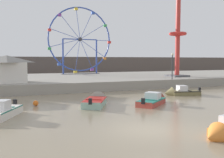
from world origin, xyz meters
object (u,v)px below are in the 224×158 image
Objects in this scene: carnival_booth_white_ticket at (7,68)px; motorboat_olive_wood at (179,92)px; motorboat_faded_red at (154,100)px; drop_tower_red_tower at (178,40)px; motorboat_seafoam at (96,101)px; mooring_buoy_orange at (36,103)px; ferris_wheel_blue_frame at (80,40)px; promenade_lamp_near at (172,62)px.

motorboat_olive_wood is at bearing -30.29° from carnival_booth_white_ticket.
drop_tower_red_tower is at bearing 9.26° from motorboat_faded_red.
mooring_buoy_orange is (-4.70, 1.14, -0.07)m from motorboat_seafoam.
mooring_buoy_orange is at bearing 125.29° from motorboat_faded_red.
carnival_booth_white_ticket is (-6.82, 11.04, 2.42)m from motorboat_seafoam.
motorboat_faded_red is 0.32× the size of drop_tower_red_tower.
motorboat_olive_wood is at bearing -4.70° from motorboat_faded_red.
motorboat_seafoam is 0.36× the size of ferris_wheel_blue_frame.
motorboat_faded_red is 6.24m from motorboat_olive_wood.
drop_tower_red_tower is 28.98× the size of mooring_buoy_orange.
drop_tower_red_tower is 24.51m from carnival_booth_white_ticket.
drop_tower_red_tower is 3.70× the size of promenade_lamp_near.
motorboat_olive_wood is 0.87× the size of carnival_booth_white_ticket.
carnival_booth_white_ticket is 10.40× the size of mooring_buoy_orange.
motorboat_faded_red is 0.89× the size of carnival_booth_white_ticket.
motorboat_seafoam is at bearing 122.81° from motorboat_faded_red.
motorboat_olive_wood is 0.33× the size of ferris_wheel_blue_frame.
motorboat_seafoam is 15.86m from promenade_lamp_near.
drop_tower_red_tower is at bearing -25.75° from motorboat_seafoam.
motorboat_faded_red is 17.17m from carnival_booth_white_ticket.
motorboat_seafoam is at bearing -144.15° from drop_tower_red_tower.
mooring_buoy_orange is (2.12, -9.91, -2.50)m from carnival_booth_white_ticket.
promenade_lamp_near is at bearing -30.17° from motorboat_seafoam.
promenade_lamp_near is at bearing -9.87° from carnival_booth_white_ticket.
mooring_buoy_orange is (-9.31, 2.68, -0.09)m from motorboat_faded_red.
motorboat_olive_wood is 0.31× the size of drop_tower_red_tower.
carnival_booth_white_ticket is (-11.43, 12.59, 2.40)m from motorboat_faded_red.
motorboat_olive_wood is at bearing -119.41° from promenade_lamp_near.
drop_tower_red_tower is at bearing -47.07° from ferris_wheel_blue_frame.
motorboat_seafoam is 1.27× the size of promenade_lamp_near.
ferris_wheel_blue_frame reaches higher than motorboat_olive_wood.
promenade_lamp_near is (3.48, 6.17, 3.11)m from motorboat_olive_wood.
motorboat_seafoam is at bearing -102.19° from ferris_wheel_blue_frame.
motorboat_olive_wood is (5.18, 3.48, -0.00)m from motorboat_faded_red.
motorboat_faded_red is 9.26× the size of mooring_buoy_orange.
ferris_wheel_blue_frame is (-4.33, 23.32, 6.88)m from motorboat_olive_wood.
promenade_lamp_near is at bearing -105.30° from motorboat_olive_wood.
carnival_booth_white_ticket is 10.43m from mooring_buoy_orange.
drop_tower_red_tower is (11.86, -12.75, -0.49)m from ferris_wheel_blue_frame.
ferris_wheel_blue_frame is at bearing 114.47° from promenade_lamp_near.
mooring_buoy_orange is at bearing -152.68° from drop_tower_red_tower.
motorboat_olive_wood is at bearing -50.40° from motorboat_seafoam.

